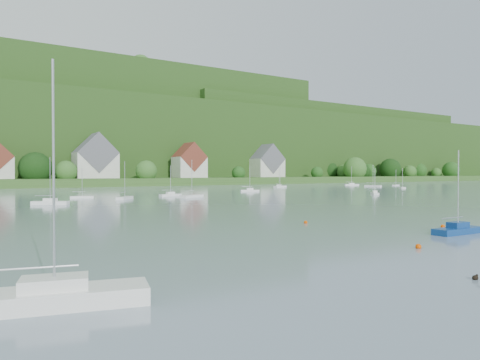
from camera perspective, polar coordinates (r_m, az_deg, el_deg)
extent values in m
cube|color=#305620|center=(196.36, -20.21, -0.19)|extent=(600.00, 60.00, 3.00)
cube|color=#1E4315|center=(270.53, -23.54, 4.01)|extent=(620.00, 160.00, 40.00)
cube|color=#1E4315|center=(267.87, -21.26, 5.78)|extent=(240.00, 130.00, 60.00)
cube|color=#1E4315|center=(318.74, 6.92, 3.98)|extent=(200.00, 110.00, 48.00)
sphere|color=#1B4514|center=(320.80, 21.82, 1.10)|extent=(10.24, 10.24, 10.24)
sphere|color=#2C6726|center=(250.76, 14.43, 1.38)|extent=(12.88, 12.88, 12.88)
sphere|color=black|center=(261.76, 11.28, 1.20)|extent=(10.46, 10.46, 10.46)
sphere|color=#1B4514|center=(237.98, 9.79, 0.92)|extent=(6.45, 6.45, 6.45)
sphere|color=#2C6726|center=(324.65, 23.74, 0.86)|extent=(6.37, 6.37, 6.37)
sphere|color=black|center=(267.87, 13.83, 1.20)|extent=(10.68, 10.68, 10.68)
sphere|color=black|center=(282.22, 18.60, 1.31)|extent=(12.85, 12.85, 12.85)
sphere|color=#2C6726|center=(179.17, -21.27, 1.02)|extent=(8.19, 8.19, 8.19)
sphere|color=#2C6726|center=(266.77, 14.69, 1.19)|extent=(10.50, 10.50, 10.50)
sphere|color=black|center=(261.77, 15.48, 1.02)|extent=(8.05, 8.05, 8.05)
sphere|color=#2C6726|center=(203.90, -6.75, 1.43)|extent=(12.16, 12.16, 12.16)
sphere|color=#2C6726|center=(183.40, -11.86, 1.12)|extent=(8.73, 8.73, 8.73)
sphere|color=#1B4514|center=(299.36, 20.91, 0.96)|extent=(7.74, 7.74, 7.74)
sphere|color=#1B4514|center=(267.66, 16.09, 1.07)|extent=(8.84, 8.84, 8.84)
sphere|color=#1B4514|center=(327.98, 25.31, 1.13)|extent=(11.28, 11.28, 11.28)
sphere|color=#1B4514|center=(204.86, -0.19, 0.90)|extent=(6.24, 6.24, 6.24)
sphere|color=black|center=(227.49, 2.71, 1.07)|extent=(8.16, 8.16, 8.16)
sphere|color=#2C6726|center=(261.52, 12.99, 1.03)|extent=(8.09, 8.09, 8.09)
sphere|color=#2C6726|center=(297.88, 20.80, 0.99)|extent=(8.14, 8.14, 8.14)
sphere|color=black|center=(179.99, -24.62, 1.38)|extent=(11.92, 11.92, 11.92)
sphere|color=#1B4514|center=(265.50, -14.25, 12.89)|extent=(12.83, 12.83, 12.83)
sphere|color=#1B4514|center=(280.32, -23.51, 12.20)|extent=(12.73, 12.73, 12.73)
sphere|color=#1B4514|center=(272.69, -4.52, 12.55)|extent=(11.50, 11.50, 11.50)
sphere|color=#1B4514|center=(290.84, -11.42, 11.92)|extent=(14.65, 14.65, 14.65)
sphere|color=#2C6726|center=(243.45, -12.54, 13.96)|extent=(11.95, 11.95, 11.95)
sphere|color=#1B4514|center=(285.99, 2.60, 11.95)|extent=(9.76, 9.76, 9.76)
sphere|color=black|center=(244.34, -23.28, 13.70)|extent=(8.21, 8.21, 8.21)
sphere|color=#2C6726|center=(286.82, 1.26, 11.89)|extent=(9.00, 9.00, 9.00)
sphere|color=#1B4514|center=(292.44, -2.64, 11.64)|extent=(8.03, 8.03, 8.03)
sphere|color=#2C6726|center=(334.23, 8.80, 8.26)|extent=(9.52, 9.52, 9.52)
sphere|color=#2C6726|center=(373.95, 15.34, 7.45)|extent=(9.12, 9.12, 9.12)
sphere|color=#2C6726|center=(290.70, -2.77, 9.55)|extent=(14.97, 14.97, 14.97)
sphere|color=black|center=(302.68, 10.37, 8.95)|extent=(7.52, 7.52, 7.52)
sphere|color=#1B4514|center=(278.36, -6.48, 9.74)|extent=(9.78, 9.78, 9.78)
sphere|color=#1B4514|center=(297.39, 0.84, 9.26)|extent=(12.02, 12.02, 12.02)
sphere|color=black|center=(292.81, 5.90, 9.37)|extent=(11.57, 11.57, 11.57)
sphere|color=#1B4514|center=(273.10, 5.05, 10.02)|extent=(12.65, 12.65, 12.65)
sphere|color=#2C6726|center=(289.78, 7.59, 9.34)|extent=(8.28, 8.28, 8.28)
sphere|color=black|center=(333.16, 6.97, 8.22)|extent=(7.47, 7.47, 7.47)
sphere|color=#2C6726|center=(280.35, -1.88, 9.67)|extent=(9.48, 9.48, 9.48)
sphere|color=black|center=(351.54, 9.00, 6.88)|extent=(8.43, 8.43, 8.43)
sphere|color=black|center=(327.16, 11.10, 7.47)|extent=(13.54, 13.54, 13.54)
sphere|color=black|center=(294.15, 0.93, 8.28)|extent=(15.08, 15.08, 15.08)
sphere|color=#2C6726|center=(302.12, -2.36, 8.11)|extent=(15.99, 15.99, 15.99)
sphere|color=black|center=(269.45, -24.27, 8.88)|extent=(15.72, 15.72, 15.72)
sphere|color=#2C6726|center=(393.30, 9.27, 6.40)|extent=(14.17, 14.17, 14.17)
sphere|color=#1B4514|center=(267.54, -21.01, 8.77)|extent=(10.54, 10.54, 10.54)
sphere|color=black|center=(356.99, 18.31, 6.91)|extent=(14.14, 14.14, 14.14)
cube|color=beige|center=(185.78, -17.94, 1.76)|extent=(16.00, 11.00, 10.00)
cube|color=slate|center=(185.92, -17.95, 3.30)|extent=(16.00, 11.44, 16.00)
cube|color=beige|center=(197.62, -6.48, 1.61)|extent=(13.00, 10.00, 9.00)
cube|color=brown|center=(197.72, -6.48, 2.91)|extent=(13.00, 10.40, 13.00)
cube|color=beige|center=(224.13, 3.50, 1.54)|extent=(15.00, 10.00, 9.00)
cube|color=slate|center=(224.21, 3.50, 2.69)|extent=(15.00, 10.40, 15.00)
cube|color=white|center=(19.80, -22.57, -13.75)|extent=(7.57, 3.70, 0.73)
cube|color=white|center=(19.66, -22.58, -12.02)|extent=(2.82, 1.99, 0.50)
cylinder|color=silver|center=(19.16, -22.67, 0.64)|extent=(0.10, 0.10, 9.12)
cylinder|color=silver|center=(19.63, -25.83, -10.12)|extent=(3.92, 1.02, 0.08)
cube|color=navy|center=(43.68, 26.02, -5.82)|extent=(5.42, 1.57, 0.54)
cube|color=navy|center=(43.62, 26.02, -5.15)|extent=(1.90, 1.08, 0.50)
cylinder|color=silver|center=(43.40, 26.06, -1.04)|extent=(0.10, 0.10, 6.75)
cylinder|color=silver|center=(42.88, 25.45, -4.37)|extent=(2.97, 0.11, 0.08)
sphere|color=#E44800|center=(47.84, 24.43, -5.55)|extent=(0.40, 0.40, 0.40)
sphere|color=#E44800|center=(47.69, 8.37, -5.49)|extent=(0.38, 0.38, 0.38)
sphere|color=#E44800|center=(34.33, 21.78, -8.09)|extent=(0.41, 0.41, 0.41)
ellipsoid|color=black|center=(25.77, 27.79, -10.96)|extent=(0.40, 0.26, 0.26)
sphere|color=black|center=(25.89, 27.98, -10.66)|extent=(0.11, 0.11, 0.11)
cube|color=white|center=(186.00, 14.03, -0.60)|extent=(5.85, 3.89, 0.57)
cube|color=white|center=(185.99, 14.04, -0.44)|extent=(2.29, 1.87, 0.50)
cylinder|color=silver|center=(185.93, 14.04, 0.59)|extent=(0.10, 0.10, 7.14)
cylinder|color=silver|center=(185.67, 13.79, -0.24)|extent=(2.87, 1.42, 0.08)
cube|color=white|center=(94.97, -6.15, -2.08)|extent=(6.09, 3.96, 0.59)
cylinder|color=silver|center=(94.84, -6.16, 0.34)|extent=(0.10, 0.10, 7.42)
cylinder|color=silver|center=(94.23, -6.50, -1.37)|extent=(3.01, 1.42, 0.08)
cube|color=white|center=(187.19, 19.25, -0.63)|extent=(4.93, 2.84, 0.48)
cylinder|color=silver|center=(187.13, 19.26, 0.35)|extent=(0.10, 0.10, 5.95)
cylinder|color=silver|center=(186.49, 19.18, -0.29)|extent=(2.49, 0.95, 0.08)
cube|color=white|center=(174.06, 5.01, -0.68)|extent=(5.29, 5.78, 0.61)
cylinder|color=silver|center=(173.99, 5.02, 0.69)|extent=(0.10, 0.10, 7.67)
cylinder|color=silver|center=(173.11, 5.00, -0.28)|extent=(2.25, 2.62, 0.08)
cube|color=white|center=(113.42, 16.81, -1.64)|extent=(3.98, 4.46, 0.47)
cube|color=white|center=(113.40, 16.81, -1.40)|extent=(1.75, 1.85, 0.50)
cylinder|color=silver|center=(113.32, 16.82, -0.05)|extent=(0.10, 0.10, 5.86)
cylinder|color=silver|center=(112.68, 16.87, -1.08)|extent=(1.69, 2.05, 0.08)
cube|color=white|center=(97.71, -19.47, -2.08)|extent=(4.81, 2.82, 0.46)
cylinder|color=silver|center=(97.59, -19.48, -0.24)|extent=(0.10, 0.10, 5.81)
cylinder|color=silver|center=(97.75, -19.88, -1.42)|extent=(2.43, 0.96, 0.08)
cube|color=white|center=(91.52, -14.47, -2.23)|extent=(4.65, 5.37, 0.56)
cylinder|color=silver|center=(91.39, -14.48, 0.13)|extent=(0.10, 0.10, 6.98)
cylinder|color=silver|center=(90.68, -14.65, -1.51)|extent=(1.94, 2.48, 0.08)
cube|color=white|center=(101.27, -8.85, -1.91)|extent=(5.28, 2.14, 0.51)
cube|color=white|center=(101.24, -8.85, -1.63)|extent=(1.92, 1.25, 0.50)
cylinder|color=silver|center=(101.15, -8.86, 0.04)|extent=(0.10, 0.10, 6.41)
cylinder|color=silver|center=(100.82, -9.23, -1.27)|extent=(2.80, 0.48, 0.08)
cube|color=white|center=(80.64, -23.03, -2.70)|extent=(5.87, 4.39, 0.59)
cube|color=white|center=(80.61, -23.03, -2.31)|extent=(2.35, 2.03, 0.50)
cylinder|color=silver|center=(80.49, -23.05, 0.11)|extent=(0.10, 0.10, 7.32)
cylinder|color=silver|center=(80.90, -23.61, -1.85)|extent=(2.81, 1.71, 0.08)
cube|color=white|center=(159.71, 5.12, -0.83)|extent=(5.91, 3.07, 0.57)
cylinder|color=silver|center=(159.63, 5.13, 0.55)|extent=(0.10, 0.10, 7.12)
cylinder|color=silver|center=(159.00, 4.94, -0.41)|extent=(3.04, 0.92, 0.08)
cube|color=white|center=(171.58, 16.59, -0.74)|extent=(3.59, 6.24, 0.60)
cylinder|color=silver|center=(171.51, 16.60, 0.62)|extent=(0.10, 0.10, 7.52)
cylinder|color=silver|center=(171.89, 16.31, -0.33)|extent=(1.18, 3.15, 0.08)
cube|color=white|center=(123.96, 1.27, -1.37)|extent=(5.34, 3.37, 0.52)
cube|color=white|center=(123.94, 1.27, -1.13)|extent=(2.07, 1.65, 0.50)
cylinder|color=silver|center=(123.86, 1.27, 0.25)|extent=(0.10, 0.10, 6.48)
cylinder|color=silver|center=(123.78, 0.91, -0.84)|extent=(2.66, 1.19, 0.08)
cube|color=white|center=(157.72, 20.00, -0.93)|extent=(4.40, 4.64, 0.50)
cylinder|color=silver|center=(157.64, 20.00, 0.30)|extent=(0.10, 0.10, 6.25)
cylinder|color=silver|center=(156.94, 20.05, -0.51)|extent=(1.91, 2.09, 0.08)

